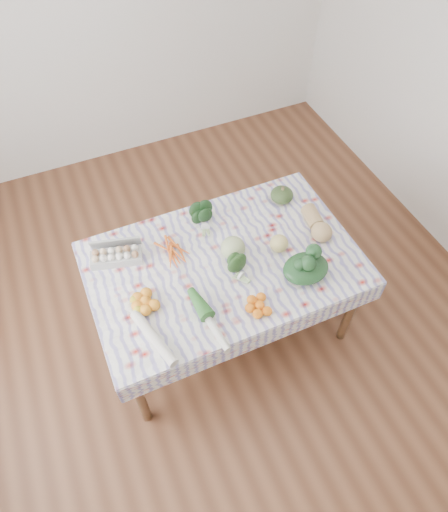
{
  "coord_description": "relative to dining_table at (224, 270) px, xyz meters",
  "views": [
    {
      "loc": [
        -0.68,
        -1.56,
        3.0
      ],
      "look_at": [
        0.0,
        0.0,
        0.82
      ],
      "focal_mm": 32.0,
      "sensor_mm": 36.0,
      "label": 1
    }
  ],
  "objects": [
    {
      "name": "tablecloth",
      "position": [
        0.0,
        0.0,
        0.08
      ],
      "size": [
        1.66,
        1.06,
        0.01
      ],
      "primitive_type": "cube",
      "color": "white",
      "rests_on": "dining_table"
    },
    {
      "name": "mandarin_cluster",
      "position": [
        0.05,
        -0.38,
        0.11
      ],
      "size": [
        0.21,
        0.21,
        0.06
      ],
      "primitive_type": "cube",
      "rotation": [
        0.0,
        0.0,
        -0.1
      ],
      "color": "orange",
      "rests_on": "tablecloth"
    },
    {
      "name": "ground",
      "position": [
        0.0,
        0.0,
        -0.68
      ],
      "size": [
        4.5,
        4.5,
        0.0
      ],
      "primitive_type": "plane",
      "color": "brown",
      "rests_on": "ground"
    },
    {
      "name": "daikon",
      "position": [
        -0.56,
        -0.34,
        0.11
      ],
      "size": [
        0.16,
        0.41,
        0.06
      ],
      "primitive_type": "cylinder",
      "rotation": [
        1.57,
        0.0,
        0.27
      ],
      "color": "silver",
      "rests_on": "tablecloth"
    },
    {
      "name": "broccoli",
      "position": [
        0.02,
        -0.12,
        0.13
      ],
      "size": [
        0.18,
        0.18,
        0.1
      ],
      "primitive_type": "ellipsoid",
      "rotation": [
        0.0,
        0.0,
        0.44
      ],
      "color": "#25481C",
      "rests_on": "tablecloth"
    },
    {
      "name": "leek",
      "position": [
        -0.25,
        -0.36,
        0.11
      ],
      "size": [
        0.09,
        0.42,
        0.05
      ],
      "primitive_type": "cylinder",
      "rotation": [
        1.57,
        0.0,
        0.12
      ],
      "color": "silver",
      "rests_on": "tablecloth"
    },
    {
      "name": "dining_table",
      "position": [
        0.0,
        0.0,
        0.0
      ],
      "size": [
        1.6,
        1.0,
        0.75
      ],
      "color": "brown",
      "rests_on": "ground"
    },
    {
      "name": "egg_carton",
      "position": [
        -0.6,
        0.27,
        0.13
      ],
      "size": [
        0.33,
        0.2,
        0.08
      ],
      "primitive_type": "cube",
      "rotation": [
        0.0,
        0.0,
        -0.26
      ],
      "color": "#ABABA6",
      "rests_on": "tablecloth"
    },
    {
      "name": "kabocha_squash",
      "position": [
        0.58,
        0.33,
        0.13
      ],
      "size": [
        0.2,
        0.2,
        0.1
      ],
      "primitive_type": "ellipsoid",
      "rotation": [
        0.0,
        0.0,
        -0.37
      ],
      "color": "#344A23",
      "rests_on": "tablecloth"
    },
    {
      "name": "spinach_bag",
      "position": [
        0.41,
        -0.28,
        0.15
      ],
      "size": [
        0.34,
        0.3,
        0.12
      ],
      "primitive_type": "ellipsoid",
      "rotation": [
        0.0,
        0.0,
        0.3
      ],
      "color": "#163619",
      "rests_on": "tablecloth"
    },
    {
      "name": "orange_cluster",
      "position": [
        -0.53,
        -0.11,
        0.12
      ],
      "size": [
        0.26,
        0.26,
        0.07
      ],
      "primitive_type": "cube",
      "rotation": [
        0.0,
        0.0,
        0.19
      ],
      "color": "orange",
      "rests_on": "tablecloth"
    },
    {
      "name": "kale_bunch",
      "position": [
        0.0,
        0.33,
        0.15
      ],
      "size": [
        0.19,
        0.17,
        0.14
      ],
      "primitive_type": "ellipsoid",
      "rotation": [
        0.0,
        0.0,
        -0.27
      ],
      "color": "#163516",
      "rests_on": "tablecloth"
    },
    {
      "name": "carrot_bunch",
      "position": [
        -0.26,
        0.19,
        0.1
      ],
      "size": [
        0.21,
        0.19,
        0.04
      ],
      "primitive_type": "cube",
      "rotation": [
        0.0,
        0.0,
        -0.06
      ],
      "color": "orange",
      "rests_on": "tablecloth"
    },
    {
      "name": "cabbage",
      "position": [
        0.07,
        0.02,
        0.16
      ],
      "size": [
        0.19,
        0.19,
        0.15
      ],
      "primitive_type": "sphere",
      "rotation": [
        0.0,
        0.0,
        -0.33
      ],
      "color": "#A3B477",
      "rests_on": "tablecloth"
    },
    {
      "name": "wall_back",
      "position": [
        0.0,
        2.25,
        0.72
      ],
      "size": [
        4.0,
        0.04,
        2.8
      ],
      "primitive_type": "cube",
      "color": "silver",
      "rests_on": "ground"
    },
    {
      "name": "butternut_squash",
      "position": [
        0.65,
        0.0,
        0.15
      ],
      "size": [
        0.17,
        0.3,
        0.13
      ],
      "primitive_type": "ellipsoid",
      "rotation": [
        0.0,
        0.0,
        -0.14
      ],
      "color": "tan",
      "rests_on": "tablecloth"
    },
    {
      "name": "grapefruit",
      "position": [
        0.35,
        -0.05,
        0.14
      ],
      "size": [
        0.14,
        0.14,
        0.12
      ],
      "primitive_type": "sphere",
      "rotation": [
        0.0,
        0.0,
        0.25
      ],
      "color": "#DDC971",
      "rests_on": "tablecloth"
    }
  ]
}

